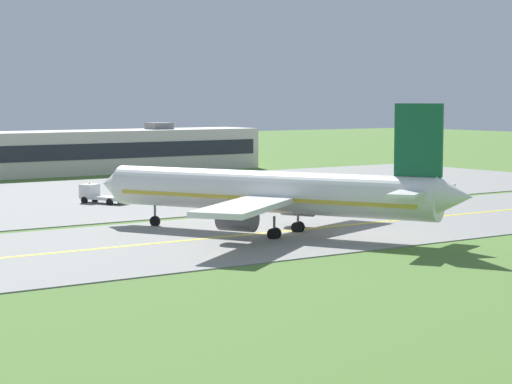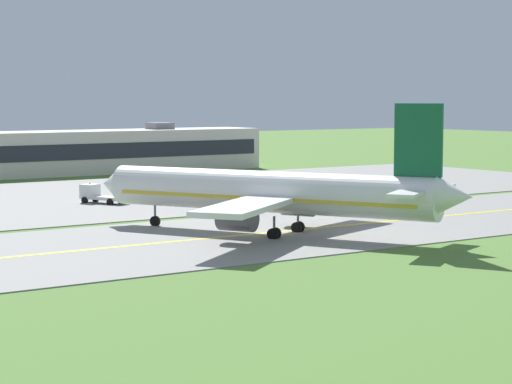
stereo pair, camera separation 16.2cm
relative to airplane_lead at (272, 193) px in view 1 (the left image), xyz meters
The scene contains 7 objects.
ground_plane 4.41m from the airplane_lead, 42.38° to the left, with size 500.00×500.00×0.00m, color #517A33.
taxiway_strip 4.36m from the airplane_lead, 42.38° to the left, with size 240.00×28.00×0.10m, color gray.
apron_pad 44.64m from the airplane_lead, 75.49° to the left, with size 140.00×52.00×0.10m, color gray.
taxiway_centreline 4.31m from the airplane_lead, 42.38° to the left, with size 220.00×0.60×0.01m, color yellow.
airplane_lead is the anchor object (origin of this frame).
service_truck_fuel 35.53m from the airplane_lead, 92.72° to the left, with size 4.47×6.68×2.59m.
terminal_building 85.08m from the airplane_lead, 75.68° to the left, with size 61.12×11.38×8.71m.
Camera 1 is at (-55.37, -76.99, 13.12)m, focal length 68.57 mm.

